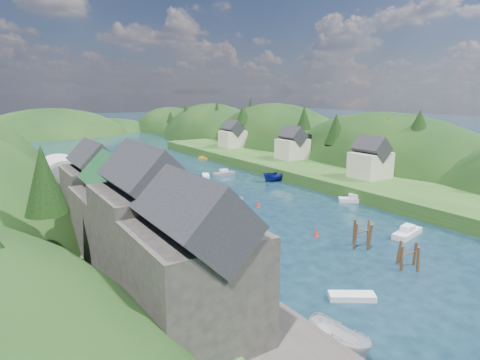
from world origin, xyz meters
TOP-DOWN VIEW (x-y plane):
  - ground at (0.00, 50.00)m, footprint 600.00×600.00m
  - hillside_right at (45.00, 75.00)m, footprint 36.00×245.56m
  - far_hills at (1.22, 174.01)m, footprint 103.00×68.00m
  - hill_trees at (-0.15, 65.54)m, footprint 91.96×147.18m
  - quay_left at (-24.00, 20.00)m, footprint 12.00×110.00m
  - terrace_left_grass at (-31.00, 20.00)m, footprint 12.00×110.00m
  - quayside_buildings at (-26.00, 6.39)m, footprint 8.00×35.84m
  - boat_sheds at (-26.00, 39.00)m, footprint 7.00×21.00m
  - terrace_right at (25.00, 40.00)m, footprint 16.00×120.00m
  - right_bank_cottages at (28.00, 48.33)m, footprint 9.00×59.24m
  - piling_cluster_near at (0.77, -4.93)m, footprint 2.89×2.73m
  - piling_cluster_far at (1.16, 1.92)m, footprint 2.88×2.72m
  - channel_buoy_near at (-0.75, 7.92)m, footprint 0.70×0.70m
  - channel_buoy_far at (0.96, 23.77)m, footprint 0.70×0.70m
  - moored_boats at (0.04, 22.37)m, footprint 38.53×96.25m

SIDE VIEW (x-z plane):
  - far_hills at x=1.22m, z-range -32.80..11.20m
  - hillside_right at x=45.00m, z-range -31.41..16.59m
  - ground at x=0.00m, z-range 0.00..0.00m
  - channel_buoy_near at x=-0.75m, z-range -0.07..1.03m
  - channel_buoy_far at x=0.96m, z-range -0.07..1.03m
  - moored_boats at x=0.04m, z-range -0.54..1.85m
  - quay_left at x=-24.00m, z-range 0.00..2.00m
  - piling_cluster_near at x=0.77m, z-range -0.57..2.78m
  - terrace_right at x=25.00m, z-range 0.00..2.40m
  - terrace_left_grass at x=-31.00m, z-range 0.00..2.50m
  - piling_cluster_far at x=1.16m, z-range -0.57..3.37m
  - boat_sheds at x=-26.00m, z-range 1.52..9.02m
  - right_bank_cottages at x=28.00m, z-range 1.64..10.05m
  - quayside_buildings at x=-26.00m, z-range 0.64..13.54m
  - hill_trees at x=-0.15m, z-range 4.72..17.40m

